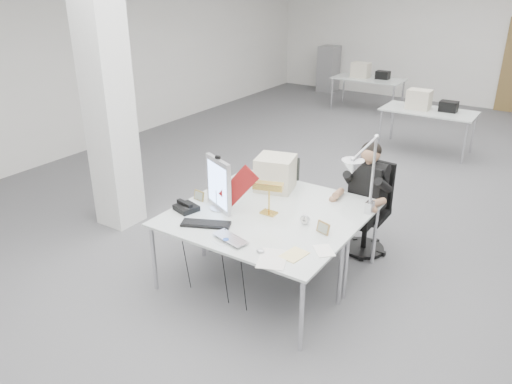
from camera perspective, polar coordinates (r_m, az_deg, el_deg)
room_shell at (r=6.63m, az=12.13°, el=12.03°), size 10.04×14.04×3.24m
desk_main at (r=4.74m, az=-1.33°, el=-4.46°), size 1.80×0.90×0.02m
desk_second at (r=5.43m, az=4.05°, el=-0.69°), size 1.80×0.90×0.02m
bg_desk_a at (r=9.47m, az=19.15°, el=8.74°), size 1.60×0.80×0.02m
bg_desk_b at (r=12.10m, az=12.72°, el=12.50°), size 1.60×0.80×0.02m
filing_cabinet at (r=14.09m, az=8.28°, el=13.76°), size 0.45×0.55×1.20m
office_chair at (r=5.78m, az=12.54°, el=-2.06°), size 0.56×0.56×1.04m
seated_person at (r=5.59m, az=12.69°, el=1.26°), size 0.55×0.66×0.92m
monitor at (r=5.05m, az=-4.29°, el=0.90°), size 0.42×0.22×0.55m
pennant at (r=4.85m, az=-2.02°, el=0.68°), size 0.43×0.09×0.47m
keyboard at (r=4.84m, az=-5.75°, el=-3.65°), size 0.50×0.34×0.02m
laptop at (r=4.52m, az=-3.47°, el=-5.60°), size 0.41×0.32×0.03m
mouse at (r=4.36m, az=0.50°, el=-6.75°), size 0.09×0.07×0.03m
bankers_lamp at (r=4.97m, az=1.50°, el=-0.72°), size 0.32×0.20×0.34m
desk_phone at (r=5.15m, az=-7.97°, el=-1.81°), size 0.26×0.25×0.05m
picture_frame_left at (r=5.35m, az=-6.53°, el=-0.40°), size 0.14×0.05×0.11m
picture_frame_right at (r=4.69m, az=7.69°, el=-4.06°), size 0.15×0.07×0.11m
desk_clock at (r=4.84m, az=5.61°, el=-3.14°), size 0.09×0.03×0.09m
paper_stack_a at (r=4.27m, az=1.91°, el=-7.65°), size 0.34×0.40×0.01m
paper_stack_b at (r=4.34m, az=4.39°, el=-7.16°), size 0.20×0.26×0.01m
paper_stack_c at (r=4.43m, az=7.76°, el=-6.65°), size 0.26×0.26×0.01m
beige_monitor at (r=5.55m, az=2.23°, el=2.17°), size 0.48×0.47×0.38m
architect_lamp at (r=4.78m, az=12.21°, el=1.84°), size 0.28×0.77×0.98m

